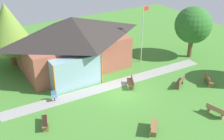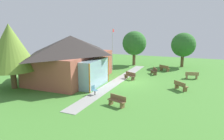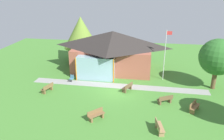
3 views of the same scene
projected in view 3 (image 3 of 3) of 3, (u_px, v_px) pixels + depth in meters
ground_plane at (116, 91)px, 23.81m from camera, size 44.00×44.00×0.00m
pavilion at (112, 50)px, 28.98m from camera, size 10.67×7.91×5.06m
footpath at (118, 86)px, 25.05m from camera, size 19.28×1.72×0.03m
flagpole at (165, 53)px, 25.65m from camera, size 0.64×0.08×5.87m
bench_rear_near_path at (128, 87)px, 23.75m from camera, size 1.07×1.54×0.84m
bench_mid_left at (47, 88)px, 23.57m from camera, size 0.87×1.56×0.84m
bench_front_center at (96, 115)px, 18.73m from camera, size 1.36×1.39×0.84m
bench_lawn_far_right at (194, 107)px, 19.98m from camera, size 1.14×1.52×0.84m
bench_mid_right at (165, 100)px, 21.24m from camera, size 1.53×1.11×0.84m
bench_front_right at (159, 127)px, 17.13m from camera, size 0.73×1.56×0.84m
patio_chair_west at (72, 79)px, 25.91m from camera, size 0.52×0.52×0.86m
tree_behind_pavilion_left at (81, 32)px, 32.49m from camera, size 4.94×4.94×6.31m
tree_east_hedge at (218, 57)px, 23.27m from camera, size 3.77×3.77×5.41m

